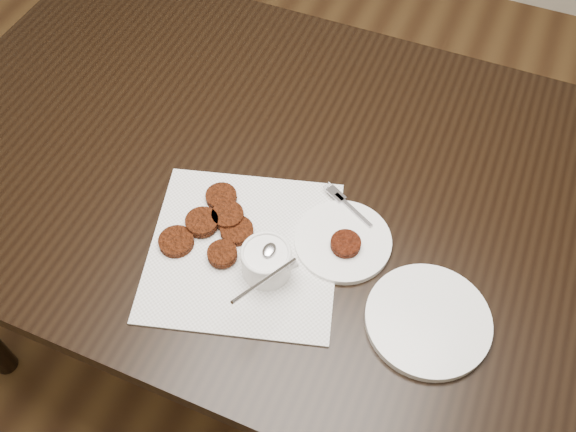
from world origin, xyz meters
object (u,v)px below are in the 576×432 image
Objects in this scene: napkin at (244,250)px; sauce_ramekin at (266,252)px; plate_with_patty at (343,239)px; table at (273,264)px; plate_empty at (428,320)px.

sauce_ramekin is (0.06, -0.02, 0.06)m from napkin.
sauce_ramekin is at bearing -133.82° from plate_with_patty.
sauce_ramekin is 0.16m from plate_with_patty.
table is 0.43m from napkin.
plate_empty is at bearing -28.46° from table.
table is 0.58m from plate_empty.
napkin is at bearing 178.38° from plate_empty.
napkin is at bearing -79.52° from table.
napkin is (0.04, -0.20, 0.38)m from table.
plate_with_patty is 0.21m from plate_empty.
table is at bearing 151.54° from plate_empty.
sauce_ramekin is 0.29m from plate_empty.
napkin is 1.60× the size of plate_empty.
sauce_ramekin reaches higher than napkin.
plate_with_patty is at bearing -29.83° from table.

